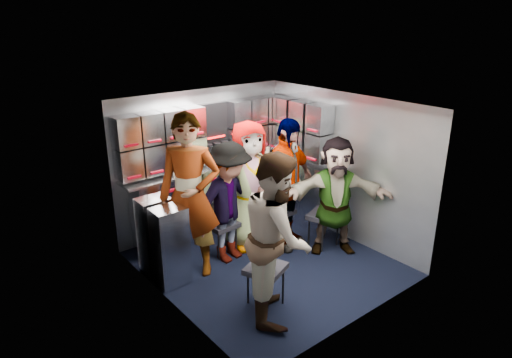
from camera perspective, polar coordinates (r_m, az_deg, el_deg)
floor at (r=6.10m, az=1.38°, el=-10.50°), size 3.00×3.00×0.00m
wall_back at (r=6.79m, az=-6.73°, el=2.32°), size 2.80×0.04×2.10m
wall_left at (r=4.93m, az=-11.12°, el=-4.95°), size 0.04×3.00×2.10m
wall_right at (r=6.58m, az=10.82°, el=1.52°), size 0.04×3.00×2.10m
ceiling at (r=5.35m, az=1.56°, el=9.26°), size 2.80×3.00×0.02m
cart_bank_back at (r=6.81m, az=-5.60°, el=-2.55°), size 2.68×0.38×0.99m
cart_bank_left at (r=5.71m, az=-11.57°, el=-7.58°), size 0.38×0.76×0.99m
counter at (r=6.63m, az=-5.75°, el=1.60°), size 2.68×0.42×0.03m
locker_bank_back at (r=6.55m, az=-6.18°, el=5.68°), size 2.68×0.28×0.82m
locker_bank_right at (r=6.81m, az=5.76°, el=6.26°), size 0.28×1.00×0.82m
right_cabinet at (r=7.05m, az=6.05°, el=-1.74°), size 0.28×1.20×1.00m
coffee_niche at (r=6.70m, az=-5.16°, el=5.86°), size 0.46×0.16×0.84m
red_latch_strip at (r=6.52m, az=-4.74°, el=0.05°), size 2.60×0.02×0.03m
jump_seat_near_left at (r=5.14m, az=1.21°, el=-11.36°), size 0.52×0.51×0.48m
jump_seat_mid_left at (r=6.18m, az=-4.28°, el=-5.88°), size 0.40×0.39×0.46m
jump_seat_center at (r=6.52m, az=-1.86°, el=-4.51°), size 0.45×0.43×0.44m
jump_seat_mid_right at (r=6.48m, az=2.58°, el=-4.22°), size 0.44×0.41×0.50m
jump_seat_near_right at (r=6.43m, az=8.49°, el=-4.74°), size 0.52×0.50×0.49m
attendant_standing at (r=5.55m, az=-8.28°, el=-2.19°), size 0.88×0.85×2.04m
attendant_arc_a at (r=4.78m, az=2.65°, el=-7.20°), size 1.09×1.13×1.83m
attendant_arc_b at (r=5.88m, az=-3.38°, el=-2.97°), size 1.11×0.73×1.61m
attendant_arc_c at (r=6.20m, az=-0.91°, el=-0.82°), size 1.00×0.79×1.79m
attendant_arc_d at (r=6.17m, az=3.75°, el=-0.74°), size 1.13×0.61×1.83m
attendant_arc_e at (r=6.17m, az=9.88°, el=-2.10°), size 1.48×1.28×1.61m
bottle_left at (r=6.36m, az=-8.37°, el=2.01°), size 0.06×0.06×0.25m
bottle_mid at (r=6.58m, az=-5.12°, el=2.73°), size 0.07×0.07×0.24m
bottle_right at (r=7.07m, az=0.68°, el=4.09°), size 0.07×0.07×0.26m
cup_left at (r=6.28m, az=-10.04°, el=0.89°), size 0.08×0.08×0.09m
cup_right at (r=7.15m, az=1.37°, el=3.62°), size 0.08×0.08×0.10m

